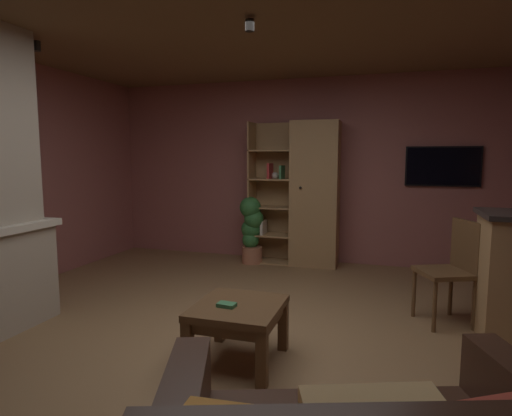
{
  "coord_description": "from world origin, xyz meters",
  "views": [
    {
      "loc": [
        1.04,
        -2.94,
        1.47
      ],
      "look_at": [
        0.0,
        0.4,
        1.05
      ],
      "focal_mm": 29.91,
      "sensor_mm": 36.0,
      "label": 1
    }
  ],
  "objects": [
    {
      "name": "floor",
      "position": [
        0.0,
        0.0,
        -0.01
      ],
      "size": [
        5.79,
        5.98,
        0.02
      ],
      "primitive_type": "cube",
      "color": "olive",
      "rests_on": "ground"
    },
    {
      "name": "wall_back",
      "position": [
        0.0,
        3.02,
        1.27
      ],
      "size": [
        5.91,
        0.06,
        2.55
      ],
      "primitive_type": "cube",
      "color": "#9E5B56",
      "rests_on": "ground"
    },
    {
      "name": "ceiling",
      "position": [
        0.0,
        0.0,
        2.56
      ],
      "size": [
        5.79,
        5.98,
        0.02
      ],
      "primitive_type": "cube",
      "color": "brown"
    },
    {
      "name": "window_pane_back",
      "position": [
        -0.38,
        2.99,
        1.15
      ],
      "size": [
        0.79,
        0.01,
        0.76
      ],
      "primitive_type": "cube",
      "color": "white"
    },
    {
      "name": "bookshelf_cabinet",
      "position": [
        0.02,
        2.75,
        0.96
      ],
      "size": [
        1.21,
        0.41,
        1.94
      ],
      "color": "#A87F51",
      "rests_on": "ground"
    },
    {
      "name": "coffee_table",
      "position": [
        0.05,
        -0.18,
        0.34
      ],
      "size": [
        0.6,
        0.65,
        0.43
      ],
      "color": "brown",
      "rests_on": "ground"
    },
    {
      "name": "table_book_0",
      "position": [
        -0.01,
        -0.25,
        0.44
      ],
      "size": [
        0.13,
        0.09,
        0.03
      ],
      "primitive_type": "cube",
      "rotation": [
        0.0,
        0.0,
        -0.09
      ],
      "color": "#387247",
      "rests_on": "coffee_table"
    },
    {
      "name": "dining_chair",
      "position": [
        1.61,
        1.07,
        0.53
      ],
      "size": [
        0.55,
        0.55,
        0.92
      ],
      "color": "brown",
      "rests_on": "ground"
    },
    {
      "name": "potted_floor_plant",
      "position": [
        -0.75,
        2.61,
        0.5
      ],
      "size": [
        0.33,
        0.34,
        0.93
      ],
      "color": "#B77051",
      "rests_on": "ground"
    },
    {
      "name": "wall_mounted_tv",
      "position": [
        1.69,
        2.96,
        1.35
      ],
      "size": [
        0.9,
        0.06,
        0.51
      ],
      "color": "black"
    },
    {
      "name": "track_light_spot_0",
      "position": [
        -2.07,
        0.32,
        2.48
      ],
      "size": [
        0.07,
        0.07,
        0.09
      ],
      "primitive_type": "cylinder",
      "color": "black"
    },
    {
      "name": "track_light_spot_1",
      "position": [
        -0.02,
        0.31,
        2.48
      ],
      "size": [
        0.07,
        0.07,
        0.09
      ],
      "primitive_type": "cylinder",
      "color": "black"
    }
  ]
}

